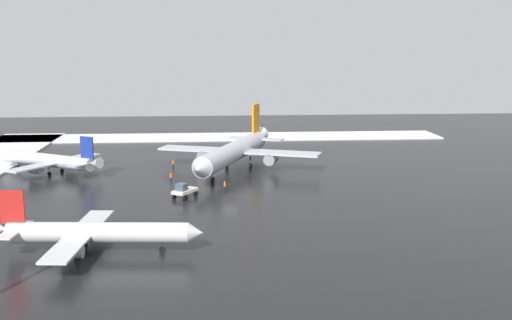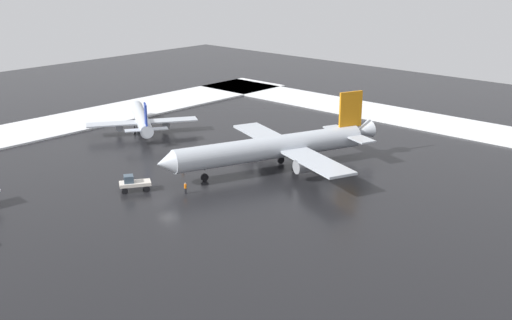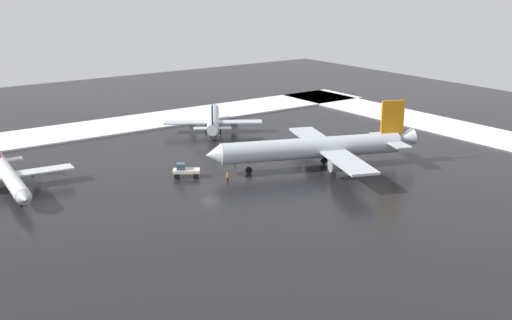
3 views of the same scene
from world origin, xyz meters
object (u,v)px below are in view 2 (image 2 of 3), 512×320
object	(u,v)px
airplane_foreground_jet	(142,119)
ground_crew_by_nose_gear	(183,162)
pushback_tug	(133,183)
ground_crew_near_tug	(185,187)
airplane_far_rear	(275,147)
ground_crew_mid_apron	(237,146)

from	to	relation	value
airplane_foreground_jet	ground_crew_by_nose_gear	xyz separation A→B (m)	(9.76, 23.43, -1.59)
pushback_tug	ground_crew_near_tug	bearing A→B (deg)	156.22
ground_crew_near_tug	pushback_tug	bearing A→B (deg)	-69.44
airplane_far_rear	airplane_foreground_jet	size ratio (longest dim) A/B	1.64
ground_crew_mid_apron	ground_crew_by_nose_gear	world-z (taller)	same
ground_crew_by_nose_gear	ground_crew_near_tug	xyz separation A→B (m)	(7.71, 9.36, 0.00)
ground_crew_by_nose_gear	ground_crew_near_tug	size ratio (longest dim) A/B	1.00
ground_crew_by_nose_gear	pushback_tug	bearing A→B (deg)	-59.84
ground_crew_by_nose_gear	ground_crew_near_tug	world-z (taller)	same
ground_crew_mid_apron	ground_crew_by_nose_gear	xyz separation A→B (m)	(13.10, 0.25, 0.00)
pushback_tug	ground_crew_near_tug	size ratio (longest dim) A/B	2.96
airplane_far_rear	ground_crew_near_tug	distance (m)	17.86
airplane_foreground_jet	airplane_far_rear	bearing A→B (deg)	-147.56
ground_crew_near_tug	ground_crew_mid_apron	bearing A→B (deg)	-168.66
pushback_tug	airplane_far_rear	bearing A→B (deg)	-170.29
ground_crew_by_nose_gear	airplane_far_rear	bearing A→B (deg)	56.93
pushback_tug	ground_crew_by_nose_gear	bearing A→B (deg)	-135.07
airplane_foreground_jet	ground_crew_by_nose_gear	bearing A→B (deg)	-170.13
airplane_far_rear	airplane_foreground_jet	bearing A→B (deg)	-69.31
airplane_foreground_jet	ground_crew_near_tug	xyz separation A→B (m)	(17.47, 32.80, -1.59)
airplane_far_rear	airplane_foreground_jet	world-z (taller)	airplane_far_rear
ground_crew_near_tug	airplane_foreground_jet	bearing A→B (deg)	-131.48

